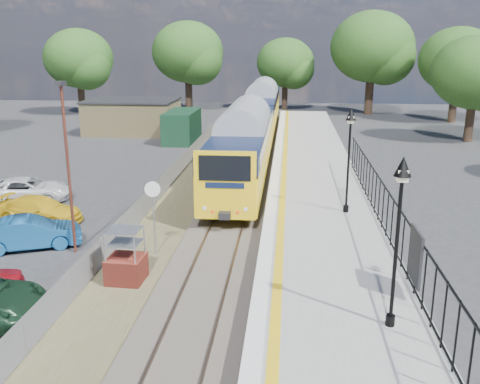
# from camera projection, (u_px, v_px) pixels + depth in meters

# --- Properties ---
(ground) EXTENTS (120.00, 120.00, 0.00)m
(ground) POSITION_uv_depth(u_px,v_px,m) (209.00, 283.00, 18.82)
(ground) COLOR #2D2D30
(ground) RESTS_ON ground
(track_bed) EXTENTS (5.90, 80.00, 0.29)m
(track_bed) POSITION_uv_depth(u_px,v_px,m) (227.00, 202.00, 28.11)
(track_bed) COLOR #473F38
(track_bed) RESTS_ON ground
(platform) EXTENTS (5.00, 70.00, 0.90)m
(platform) POSITION_uv_depth(u_px,v_px,m) (318.00, 208.00, 25.99)
(platform) COLOR gray
(platform) RESTS_ON ground
(platform_edge) EXTENTS (0.90, 70.00, 0.01)m
(platform_edge) POSITION_uv_depth(u_px,v_px,m) (276.00, 197.00, 26.06)
(platform_edge) COLOR silver
(platform_edge) RESTS_ON platform
(victorian_lamp_south) EXTENTS (0.44, 0.44, 4.60)m
(victorian_lamp_south) POSITION_uv_depth(u_px,v_px,m) (400.00, 203.00, 13.34)
(victorian_lamp_south) COLOR black
(victorian_lamp_south) RESTS_ON platform
(victorian_lamp_north) EXTENTS (0.44, 0.44, 4.60)m
(victorian_lamp_north) POSITION_uv_depth(u_px,v_px,m) (350.00, 136.00, 22.95)
(victorian_lamp_north) COLOR black
(victorian_lamp_north) RESTS_ON platform
(palisade_fence) EXTENTS (0.12, 26.00, 2.00)m
(palisade_fence) POSITION_uv_depth(u_px,v_px,m) (391.00, 219.00, 19.88)
(palisade_fence) COLOR black
(palisade_fence) RESTS_ON platform
(wire_fence) EXTENTS (0.06, 52.00, 1.20)m
(wire_fence) POSITION_uv_depth(u_px,v_px,m) (167.00, 180.00, 30.54)
(wire_fence) COLOR #999EA3
(wire_fence) RESTS_ON ground
(outbuilding) EXTENTS (10.80, 10.10, 3.12)m
(outbuilding) POSITION_uv_depth(u_px,v_px,m) (142.00, 118.00, 49.32)
(outbuilding) COLOR tan
(outbuilding) RESTS_ON ground
(tree_line) EXTENTS (56.80, 43.80, 11.88)m
(tree_line) POSITION_uv_depth(u_px,v_px,m) (279.00, 59.00, 57.21)
(tree_line) COLOR #332319
(tree_line) RESTS_ON ground
(train) EXTENTS (2.82, 40.83, 3.51)m
(train) POSITION_uv_depth(u_px,v_px,m) (256.00, 119.00, 42.54)
(train) COLOR yellow
(train) RESTS_ON ground
(brick_plinth) EXTENTS (1.30, 1.30, 2.00)m
(brick_plinth) POSITION_uv_depth(u_px,v_px,m) (126.00, 257.00, 18.66)
(brick_plinth) COLOR maroon
(brick_plinth) RESTS_ON ground
(speed_sign) EXTENTS (0.61, 0.14, 3.05)m
(speed_sign) POSITION_uv_depth(u_px,v_px,m) (153.00, 205.00, 20.75)
(speed_sign) COLOR #999EA3
(speed_sign) RESTS_ON ground
(carpark_lamp) EXTENTS (0.25, 0.50, 6.80)m
(carpark_lamp) POSITION_uv_depth(u_px,v_px,m) (67.00, 158.00, 20.58)
(carpark_lamp) COLOR #4F241A
(carpark_lamp) RESTS_ON ground
(car_blue) EXTENTS (4.26, 2.87, 1.33)m
(car_blue) POSITION_uv_depth(u_px,v_px,m) (30.00, 233.00, 21.89)
(car_blue) COLOR #17508A
(car_blue) RESTS_ON ground
(car_yellow) EXTENTS (4.34, 2.33, 1.20)m
(car_yellow) POSITION_uv_depth(u_px,v_px,m) (40.00, 210.00, 25.17)
(car_yellow) COLOR yellow
(car_yellow) RESTS_ON ground
(car_white) EXTENTS (4.95, 3.06, 1.28)m
(car_white) POSITION_uv_depth(u_px,v_px,m) (26.00, 190.00, 28.42)
(car_white) COLOR silver
(car_white) RESTS_ON ground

